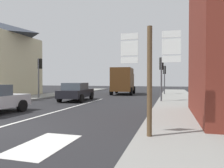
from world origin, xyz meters
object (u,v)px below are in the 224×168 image
(sedan_far, at_px, (76,91))
(delivery_truck, at_px, (123,80))
(route_sign_post, at_px, (150,73))
(traffic_light_near_right, at_px, (161,69))
(traffic_light_near_left, at_px, (40,69))
(traffic_light_far_right, at_px, (165,73))

(sedan_far, relative_size, delivery_truck, 0.84)
(delivery_truck, relative_size, route_sign_post, 1.61)
(traffic_light_near_right, bearing_deg, sedan_far, -176.92)
(route_sign_post, height_order, traffic_light_near_right, traffic_light_near_right)
(traffic_light_near_right, bearing_deg, traffic_light_near_left, 179.43)
(sedan_far, bearing_deg, traffic_light_near_right, 3.08)
(route_sign_post, xyz_separation_m, traffic_light_far_right, (-0.10, 18.05, 0.50))
(sedan_far, distance_m, traffic_light_near_left, 4.22)
(traffic_light_near_left, bearing_deg, sedan_far, -7.11)
(sedan_far, height_order, traffic_light_near_left, traffic_light_near_left)
(traffic_light_far_right, bearing_deg, traffic_light_near_right, -90.00)
(sedan_far, distance_m, delivery_truck, 8.62)
(delivery_truck, bearing_deg, route_sign_post, -75.12)
(sedan_far, height_order, delivery_truck, delivery_truck)
(sedan_far, xyz_separation_m, delivery_truck, (2.05, 8.32, 0.89))
(delivery_truck, height_order, traffic_light_near_left, traffic_light_near_left)
(delivery_truck, relative_size, traffic_light_far_right, 1.58)
(delivery_truck, height_order, traffic_light_near_right, traffic_light_near_right)
(route_sign_post, bearing_deg, traffic_light_near_left, 135.98)
(traffic_light_near_left, relative_size, traffic_light_far_right, 1.10)
(route_sign_post, bearing_deg, delivery_truck, 104.88)
(traffic_light_near_left, xyz_separation_m, traffic_light_far_right, (10.51, 7.80, -0.24))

